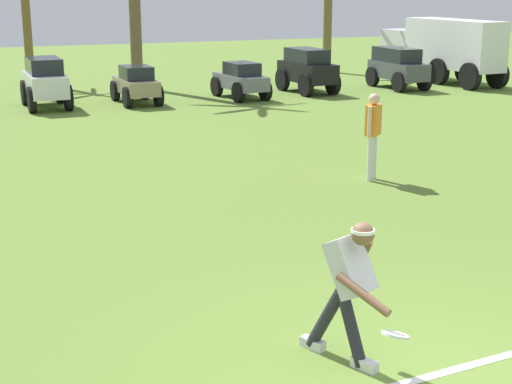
{
  "coord_description": "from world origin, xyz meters",
  "views": [
    {
      "loc": [
        -3.71,
        -5.23,
        3.45
      ],
      "look_at": [
        -0.14,
        3.57,
        0.9
      ],
      "focal_mm": 55.0,
      "sensor_mm": 36.0,
      "label": 1
    }
  ],
  "objects": [
    {
      "name": "frisbee_in_flight",
      "position": [
        -0.32,
        -0.03,
        0.56
      ],
      "size": [
        0.32,
        0.32,
        0.09
      ],
      "color": "white"
    },
    {
      "name": "parked_car_slot_f",
      "position": [
        7.3,
        17.54,
        0.74
      ],
      "size": [
        1.3,
        2.41,
        1.4
      ],
      "color": "black",
      "rests_on": "ground_plane"
    },
    {
      "name": "parked_car_slot_e",
      "position": [
        4.87,
        17.13,
        0.56
      ],
      "size": [
        1.27,
        2.27,
        1.1
      ],
      "color": "slate",
      "rests_on": "ground_plane"
    },
    {
      "name": "parked_car_slot_c",
      "position": [
        -0.91,
        17.48,
        0.74
      ],
      "size": [
        1.18,
        2.36,
        1.4
      ],
      "color": "silver",
      "rests_on": "ground_plane"
    },
    {
      "name": "parked_car_slot_g",
      "position": [
        10.55,
        17.34,
        0.72
      ],
      "size": [
        1.15,
        2.4,
        1.34
      ],
      "color": "#474C51",
      "rests_on": "ground_plane"
    },
    {
      "name": "teammate_near_sideline",
      "position": [
        3.37,
        6.69,
        0.94
      ],
      "size": [
        0.42,
        0.38,
        1.56
      ],
      "color": "silver",
      "rests_on": "ground_plane"
    },
    {
      "name": "box_truck",
      "position": [
        12.99,
        18.29,
        1.23
      ],
      "size": [
        1.62,
        5.95,
        2.2
      ],
      "color": "silver",
      "rests_on": "ground_plane"
    },
    {
      "name": "frisbee_thrower",
      "position": [
        -0.4,
        0.65,
        0.79
      ],
      "size": [
        0.53,
        1.13,
        1.4
      ],
      "color": "#23232D",
      "rests_on": "ground_plane"
    },
    {
      "name": "field_line_paint",
      "position": [
        0.0,
        0.1,
        0.0
      ],
      "size": [
        27.8,
        2.33,
        0.01
      ],
      "primitive_type": "cube",
      "rotation": [
        0.0,
        0.0,
        0.08
      ],
      "color": "white",
      "rests_on": "ground_plane"
    },
    {
      "name": "parked_car_slot_d",
      "position": [
        1.65,
        17.3,
        0.56
      ],
      "size": [
        1.11,
        2.21,
        1.1
      ],
      "color": "#998466",
      "rests_on": "ground_plane"
    }
  ]
}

